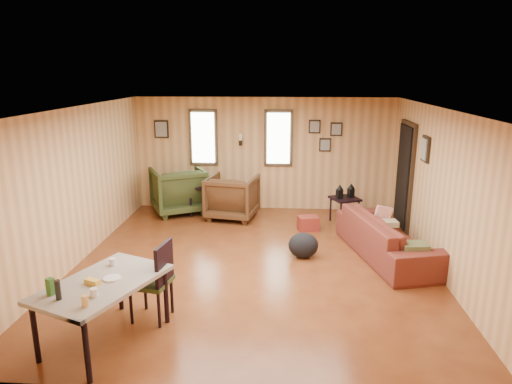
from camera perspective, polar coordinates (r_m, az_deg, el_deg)
room at (r=7.11m, az=1.29°, el=0.93°), size 5.54×6.04×2.44m
sofa at (r=7.64m, az=16.18°, el=-4.59°), size 1.21×2.40×0.90m
recliner_brown at (r=9.27m, az=-2.96°, el=-0.36°), size 1.09×1.04×0.97m
recliner_green at (r=9.75m, az=-9.70°, el=0.48°), size 1.36×1.33×1.06m
end_table at (r=9.62m, az=-6.56°, el=-0.18°), size 0.67×0.62×0.78m
side_table at (r=9.12m, az=11.06°, el=-0.55°), size 0.65×0.65×0.79m
cooler at (r=8.69m, az=6.53°, el=-3.91°), size 0.43×0.35×0.27m
backpack at (r=7.42m, az=5.93°, el=-6.65°), size 0.49×0.38×0.42m
sofa_pillows at (r=7.48m, az=17.42°, el=-4.75°), size 0.55×1.54×0.31m
dining_table at (r=5.30m, az=-18.70°, el=-11.23°), size 1.32×1.63×0.93m
dining_chair at (r=5.64m, az=-12.38°, el=-10.34°), size 0.51×0.51×0.98m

